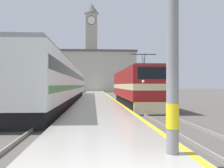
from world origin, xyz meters
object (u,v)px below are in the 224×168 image
object	(u,v)px
catenary_mast	(175,7)
clock_tower	(92,45)
locomotive_train	(136,87)
passenger_train	(65,83)

from	to	relation	value
catenary_mast	clock_tower	distance (m)	76.78
locomotive_train	catenary_mast	bearing A→B (deg)	-96.38
catenary_mast	passenger_train	bearing A→B (deg)	102.01
passenger_train	clock_tower	distance (m)	52.70
locomotive_train	clock_tower	xyz separation A→B (m)	(-4.64, 57.59, 12.74)
locomotive_train	passenger_train	world-z (taller)	locomotive_train
passenger_train	locomotive_train	bearing A→B (deg)	-41.16
locomotive_train	catenary_mast	distance (m)	18.63
catenary_mast	locomotive_train	bearing A→B (deg)	83.62
passenger_train	clock_tower	xyz separation A→B (m)	(2.71, 51.17, 12.32)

